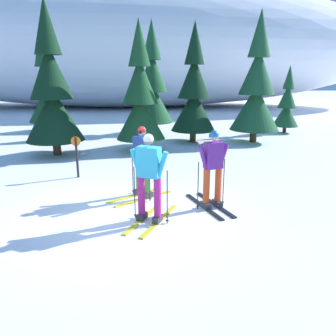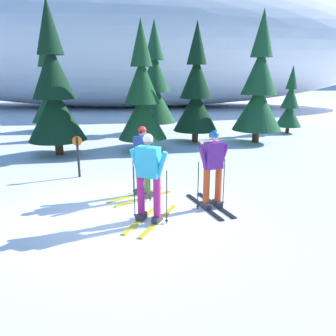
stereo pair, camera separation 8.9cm
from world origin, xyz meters
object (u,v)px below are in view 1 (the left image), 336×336
(skier_cyan_jacket, at_px, (149,176))
(pine_tree_far_left, at_px, (46,91))
(skier_purple_jacket, at_px, (213,168))
(pine_tree_center_left, at_px, (140,98))
(pine_tree_center_right, at_px, (194,93))
(pine_tree_far_right, at_px, (287,105))
(pine_tree_left, at_px, (52,93))
(trail_marker_post, at_px, (77,154))
(skier_navy_jacket, at_px, (142,160))
(pine_tree_center, at_px, (152,87))
(pine_tree_right, at_px, (256,89))

(skier_cyan_jacket, relative_size, pine_tree_far_left, 0.36)
(skier_purple_jacket, height_order, pine_tree_center_left, pine_tree_center_left)
(pine_tree_center_right, relative_size, pine_tree_far_right, 1.50)
(skier_cyan_jacket, relative_size, pine_tree_left, 0.33)
(skier_cyan_jacket, distance_m, trail_marker_post, 3.87)
(pine_tree_left, bearing_deg, pine_tree_center_left, 10.31)
(skier_cyan_jacket, height_order, pine_tree_left, pine_tree_left)
(skier_navy_jacket, relative_size, pine_tree_far_left, 0.34)
(pine_tree_center, bearing_deg, skier_cyan_jacket, -89.79)
(skier_cyan_jacket, relative_size, skier_navy_jacket, 1.04)
(pine_tree_center, bearing_deg, pine_tree_center_right, -53.04)
(pine_tree_center_right, bearing_deg, pine_tree_far_right, 24.04)
(pine_tree_center_left, bearing_deg, pine_tree_far_right, 29.15)
(skier_purple_jacket, xyz_separation_m, pine_tree_center_left, (-1.87, 6.01, 1.15))
(pine_tree_center, relative_size, pine_tree_center_right, 1.09)
(pine_tree_far_left, bearing_deg, skier_navy_jacket, -61.93)
(skier_purple_jacket, xyz_separation_m, pine_tree_center_right, (0.42, 7.87, 1.23))
(skier_cyan_jacket, distance_m, pine_tree_right, 9.64)
(pine_tree_center_left, distance_m, pine_tree_right, 5.30)
(skier_purple_jacket, distance_m, pine_tree_far_left, 13.21)
(pine_tree_left, relative_size, pine_tree_center_right, 1.07)
(skier_purple_jacket, xyz_separation_m, pine_tree_left, (-5.06, 5.43, 1.40))
(pine_tree_far_left, distance_m, pine_tree_far_right, 12.71)
(pine_tree_left, xyz_separation_m, pine_tree_right, (8.22, 2.24, 0.03))
(pine_tree_center_left, height_order, pine_tree_right, pine_tree_right)
(pine_tree_right, bearing_deg, pine_tree_center_right, 176.06)
(skier_purple_jacket, xyz_separation_m, pine_tree_right, (3.16, 7.68, 1.42))
(pine_tree_left, xyz_separation_m, pine_tree_center_right, (5.47, 2.43, -0.16))
(skier_cyan_jacket, relative_size, pine_tree_center_right, 0.36)
(skier_cyan_jacket, relative_size, trail_marker_post, 1.50)
(skier_navy_jacket, xyz_separation_m, pine_tree_far_right, (7.16, 9.39, 0.51))
(skier_cyan_jacket, distance_m, pine_tree_left, 7.27)
(skier_navy_jacket, bearing_deg, pine_tree_left, 126.51)
(skier_cyan_jacket, xyz_separation_m, pine_tree_far_left, (-5.70, 11.78, 1.17))
(skier_cyan_jacket, xyz_separation_m, pine_tree_center, (-0.04, 11.05, 1.37))
(skier_purple_jacket, distance_m, pine_tree_center_right, 7.97)
(skier_purple_jacket, xyz_separation_m, pine_tree_far_right, (5.55, 10.16, 0.51))
(skier_navy_jacket, height_order, pine_tree_far_left, pine_tree_far_left)
(pine_tree_center_left, bearing_deg, pine_tree_far_left, 135.93)
(pine_tree_center_left, bearing_deg, pine_tree_right, 18.29)
(trail_marker_post, bearing_deg, pine_tree_center, 74.69)
(pine_tree_far_right, bearing_deg, pine_tree_right, -134.02)
(skier_navy_jacket, height_order, pine_tree_center_right, pine_tree_center_right)
(pine_tree_far_left, bearing_deg, pine_tree_center_right, -23.12)
(skier_purple_jacket, distance_m, pine_tree_right, 8.42)
(pine_tree_center_left, relative_size, pine_tree_center_right, 0.96)
(pine_tree_far_left, bearing_deg, pine_tree_far_right, -4.15)
(skier_purple_jacket, distance_m, pine_tree_far_right, 11.59)
(pine_tree_center_right, bearing_deg, trail_marker_post, -126.66)
(skier_purple_jacket, height_order, pine_tree_left, pine_tree_left)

